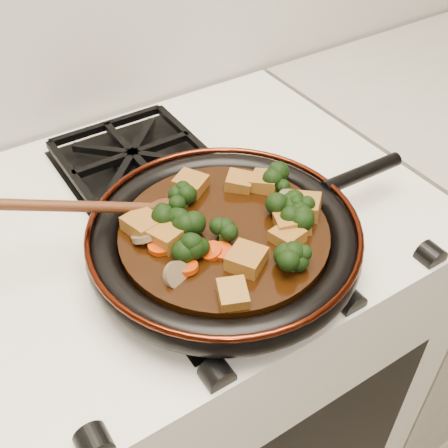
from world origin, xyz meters
TOP-DOWN VIEW (x-y plane):
  - stove at (0.00, 1.69)m, footprint 0.76×0.60m
  - burner_grate_front at (0.00, 1.55)m, footprint 0.23×0.23m
  - burner_grate_back at (0.00, 1.83)m, footprint 0.23×0.23m
  - skillet at (0.01, 1.56)m, footprint 0.49×0.37m
  - braising_sauce at (0.01, 1.56)m, footprint 0.28×0.28m
  - tofu_cube_0 at (0.12, 1.53)m, footprint 0.06×0.06m
  - tofu_cube_1 at (-0.00, 1.49)m, footprint 0.06×0.06m
  - tofu_cube_2 at (0.08, 1.52)m, footprint 0.05×0.05m
  - tofu_cube_3 at (0.07, 1.63)m, footprint 0.05×0.05m
  - tofu_cube_4 at (-0.05, 1.46)m, footprint 0.05×0.05m
  - tofu_cube_5 at (0.11, 1.61)m, footprint 0.06×0.06m
  - tofu_cube_6 at (-0.08, 1.62)m, footprint 0.05×0.05m
  - tofu_cube_7 at (0.06, 1.50)m, footprint 0.04×0.04m
  - tofu_cube_8 at (-0.07, 1.59)m, footprint 0.06×0.06m
  - tofu_cube_9 at (0.01, 1.66)m, footprint 0.06×0.06m
  - broccoli_floret_0 at (0.10, 1.54)m, footprint 0.08×0.09m
  - broccoli_floret_1 at (-0.02, 1.63)m, footprint 0.09×0.08m
  - broccoli_floret_2 at (0.04, 1.46)m, footprint 0.08×0.08m
  - broccoli_floret_3 at (-0.05, 1.55)m, footprint 0.08×0.08m
  - broccoli_floret_4 at (-0.05, 1.61)m, footprint 0.07×0.07m
  - broccoli_floret_5 at (-0.03, 1.59)m, footprint 0.09×0.09m
  - broccoli_floret_6 at (0.09, 1.54)m, footprint 0.09×0.08m
  - broccoli_floret_7 at (0.09, 1.51)m, footprint 0.08×0.09m
  - broccoli_floret_8 at (-0.01, 1.54)m, footprint 0.08×0.08m
  - broccoli_floret_9 at (0.11, 1.59)m, footprint 0.08×0.09m
  - carrot_coin_0 at (-0.02, 1.53)m, footprint 0.03×0.03m
  - carrot_coin_1 at (-0.03, 1.53)m, footprint 0.03×0.03m
  - carrot_coin_2 at (0.03, 1.67)m, footprint 0.03×0.03m
  - carrot_coin_3 at (-0.07, 1.52)m, footprint 0.03×0.03m
  - carrot_coin_4 at (-0.08, 1.57)m, footprint 0.03×0.03m
  - mushroom_slice_0 at (0.11, 1.56)m, footprint 0.04×0.04m
  - mushroom_slice_1 at (-0.09, 1.60)m, footprint 0.04×0.04m
  - mushroom_slice_2 at (-0.09, 1.52)m, footprint 0.04×0.04m
  - wooden_spoon at (-0.11, 1.66)m, footprint 0.16×0.07m

SIDE VIEW (x-z plane):
  - stove at x=0.00m, z-range 0.00..0.90m
  - burner_grate_front at x=0.00m, z-range 0.90..0.93m
  - burner_grate_back at x=0.00m, z-range 0.90..0.93m
  - skillet at x=0.01m, z-range 0.92..0.97m
  - braising_sauce at x=0.01m, z-range 0.94..0.96m
  - carrot_coin_0 at x=-0.02m, z-range 0.96..0.97m
  - carrot_coin_1 at x=-0.03m, z-range 0.96..0.97m
  - carrot_coin_2 at x=0.03m, z-range 0.96..0.97m
  - carrot_coin_3 at x=-0.07m, z-range 0.96..0.97m
  - carrot_coin_4 at x=-0.08m, z-range 0.96..0.97m
  - mushroom_slice_0 at x=0.11m, z-range 0.96..0.98m
  - mushroom_slice_1 at x=-0.09m, z-range 0.95..0.98m
  - mushroom_slice_2 at x=-0.09m, z-range 0.95..0.98m
  - tofu_cube_7 at x=0.06m, z-range 0.95..0.98m
  - tofu_cube_3 at x=0.07m, z-range 0.95..0.98m
  - tofu_cube_4 at x=-0.05m, z-range 0.95..0.98m
  - tofu_cube_5 at x=0.11m, z-range 0.95..0.98m
  - broccoli_floret_5 at x=-0.03m, z-range 0.93..1.00m
  - tofu_cube_0 at x=0.12m, z-range 0.95..0.98m
  - tofu_cube_6 at x=-0.08m, z-range 0.95..0.98m
  - tofu_cube_1 at x=0.00m, z-range 0.95..0.98m
  - tofu_cube_9 at x=0.01m, z-range 0.95..0.98m
  - tofu_cube_8 at x=-0.07m, z-range 0.95..0.98m
  - tofu_cube_2 at x=0.08m, z-range 0.95..0.98m
  - broccoli_floret_9 at x=0.11m, z-range 0.94..1.00m
  - broccoli_floret_6 at x=0.09m, z-range 0.94..1.00m
  - broccoli_floret_7 at x=0.09m, z-range 0.94..1.00m
  - broccoli_floret_2 at x=0.04m, z-range 0.93..1.01m
  - broccoli_floret_0 at x=0.10m, z-range 0.94..1.01m
  - broccoli_floret_4 at x=-0.05m, z-range 0.94..1.00m
  - broccoli_floret_3 at x=-0.05m, z-range 0.94..1.00m
  - broccoli_floret_1 at x=-0.02m, z-range 0.93..1.01m
  - broccoli_floret_8 at x=-0.01m, z-range 0.94..1.01m
  - wooden_spoon at x=-0.11m, z-range 0.85..1.12m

